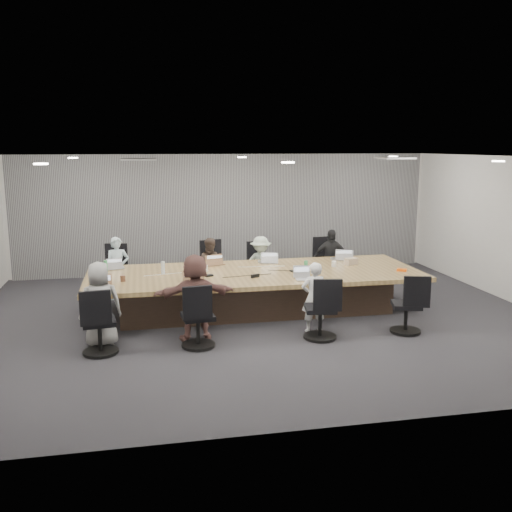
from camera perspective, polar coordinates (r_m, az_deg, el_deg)
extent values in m
cube|color=#2A2A30|center=(10.08, 0.45, -6.29)|extent=(10.00, 8.00, 0.00)
cube|color=white|center=(9.63, 0.48, 9.82)|extent=(10.00, 8.00, 0.00)
cube|color=beige|center=(13.66, -3.01, 4.27)|extent=(10.00, 0.00, 2.80)
cube|color=beige|center=(5.99, 8.41, -4.59)|extent=(10.00, 0.00, 2.80)
cube|color=gray|center=(13.58, -2.96, 4.23)|extent=(9.80, 0.04, 2.80)
cube|color=#3D2C21|center=(10.46, -0.11, -3.77)|extent=(4.80, 1.40, 0.66)
cube|color=olive|center=(10.38, -0.11, -1.79)|extent=(6.00, 2.20, 0.08)
imported|color=#A5BDC7|center=(11.53, -13.66, -1.21)|extent=(0.46, 0.31, 1.24)
cube|color=#B2B2B7|center=(10.96, -13.79, -1.16)|extent=(0.31, 0.24, 0.02)
imported|color=#3F312B|center=(11.61, -4.45, -1.05)|extent=(0.59, 0.48, 1.16)
cube|color=#8C6647|center=(11.04, -4.11, -0.78)|extent=(0.38, 0.30, 0.02)
imported|color=#A5B9A6|center=(11.77, 0.47, -0.84)|extent=(0.79, 0.51, 1.16)
cube|color=#B2B2B7|center=(11.21, 1.06, -0.57)|extent=(0.36, 0.28, 0.02)
imported|color=black|center=(12.15, 7.45, -0.30)|extent=(0.79, 0.44, 1.27)
cube|color=#B2B2B7|center=(11.62, 8.33, -0.27)|extent=(0.40, 0.32, 0.02)
imported|color=gray|center=(8.91, -15.32, -4.68)|extent=(0.70, 0.51, 1.30)
cube|color=#8C6647|center=(9.42, -15.14, -3.21)|extent=(0.32, 0.23, 0.02)
imported|color=brown|center=(8.91, -6.08, -4.10)|extent=(1.30, 0.49, 1.37)
cube|color=#8C6647|center=(9.43, -6.41, -2.87)|extent=(0.40, 0.32, 0.02)
imported|color=silver|center=(9.30, 5.81, -4.12)|extent=(0.43, 0.29, 1.16)
cube|color=#B2B2B7|center=(9.77, 4.87, -2.34)|extent=(0.31, 0.22, 0.02)
cylinder|color=#3C9757|center=(10.58, -14.79, -1.05)|extent=(0.09, 0.09, 0.23)
cylinder|color=#3C9757|center=(10.20, 5.01, -1.14)|extent=(0.09, 0.09, 0.24)
cylinder|color=silver|center=(10.30, -9.29, -1.16)|extent=(0.08, 0.08, 0.23)
cylinder|color=white|center=(10.44, -5.09, -1.21)|extent=(0.10, 0.10, 0.11)
cylinder|color=white|center=(10.88, 7.81, -0.79)|extent=(0.11, 0.11, 0.11)
cylinder|color=brown|center=(9.88, -13.18, -2.19)|extent=(0.10, 0.10, 0.10)
cube|color=black|center=(10.04, -4.76, -1.95)|extent=(0.17, 0.14, 0.03)
cube|color=black|center=(10.40, 3.83, -1.49)|extent=(0.16, 0.13, 0.03)
cube|color=black|center=(9.90, -0.08, -2.00)|extent=(0.16, 0.10, 0.06)
cube|color=tan|center=(11.13, 9.48, -0.53)|extent=(0.27, 0.22, 0.12)
cube|color=#EF5308|center=(10.76, 14.38, -1.36)|extent=(0.21, 0.19, 0.04)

